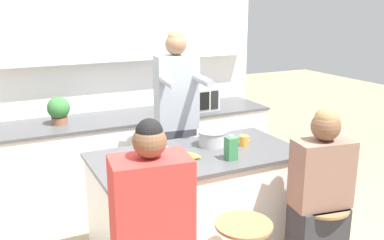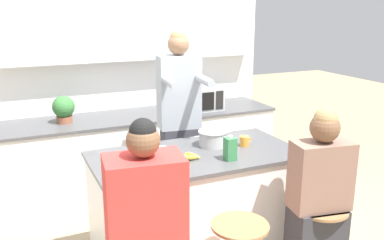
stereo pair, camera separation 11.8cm
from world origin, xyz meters
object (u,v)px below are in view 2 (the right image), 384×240
at_px(cooking_pot, 213,138).
at_px(person_seated_near, 318,211).
at_px(coffee_cup_far, 145,169).
at_px(kitchen_island, 196,208).
at_px(fruit_bowl, 159,155).
at_px(coffee_cup_near, 244,141).
at_px(microwave, 198,99).
at_px(person_cooking, 179,130).
at_px(banana_bunch, 189,156).
at_px(potted_plant, 64,108).
at_px(juice_carton, 230,149).

bearing_deg(cooking_pot, person_seated_near, -62.82).
bearing_deg(coffee_cup_far, kitchen_island, 25.61).
distance_m(fruit_bowl, coffee_cup_far, 0.29).
distance_m(coffee_cup_near, microwave, 1.49).
height_order(person_cooking, banana_bunch, person_cooking).
distance_m(kitchen_island, fruit_bowl, 0.59).
bearing_deg(coffee_cup_far, banana_bunch, 19.26).
height_order(person_seated_near, fruit_bowl, person_seated_near).
relative_size(kitchen_island, cooking_pot, 5.00).
bearing_deg(microwave, potted_plant, 177.97).
bearing_deg(person_cooking, person_seated_near, -62.69).
xyz_separation_m(kitchen_island, juice_carton, (0.17, -0.23, 0.55)).
bearing_deg(fruit_bowl, person_seated_near, -36.47).
height_order(kitchen_island, banana_bunch, banana_bunch).
height_order(cooking_pot, banana_bunch, cooking_pot).
distance_m(person_cooking, person_seated_near, 1.48).
distance_m(fruit_bowl, juice_carton, 0.53).
height_order(fruit_bowl, juice_carton, juice_carton).
bearing_deg(coffee_cup_near, potted_plant, 128.77).
height_order(person_seated_near, juice_carton, person_seated_near).
relative_size(coffee_cup_near, coffee_cup_far, 0.89).
distance_m(person_seated_near, coffee_cup_far, 1.25).
xyz_separation_m(kitchen_island, coffee_cup_near, (0.44, 0.01, 0.50)).
distance_m(person_cooking, potted_plant, 1.26).
bearing_deg(microwave, person_cooking, -125.27).
xyz_separation_m(fruit_bowl, juice_carton, (0.48, -0.22, 0.05)).
xyz_separation_m(kitchen_island, microwave, (0.70, 1.47, 0.54)).
xyz_separation_m(juice_carton, potted_plant, (-0.95, 1.75, 0.01)).
relative_size(person_cooking, fruit_bowl, 9.62).
distance_m(coffee_cup_far, juice_carton, 0.66).
distance_m(kitchen_island, coffee_cup_far, 0.74).
height_order(kitchen_island, coffee_cup_far, coffee_cup_far).
relative_size(cooking_pot, microwave, 0.64).
bearing_deg(person_cooking, juice_carton, -79.97).
distance_m(person_cooking, coffee_cup_far, 1.09).
height_order(coffee_cup_near, microwave, microwave).
bearing_deg(banana_bunch, potted_plant, 112.66).
distance_m(person_cooking, fruit_bowl, 0.81).
bearing_deg(coffee_cup_near, cooking_pot, 154.16).
bearing_deg(coffee_cup_far, person_seated_near, -22.76).
bearing_deg(person_seated_near, fruit_bowl, 153.28).
distance_m(person_cooking, coffee_cup_near, 0.72).
height_order(kitchen_island, fruit_bowl, fruit_bowl).
xyz_separation_m(kitchen_island, cooking_pot, (0.20, 0.12, 0.52)).
relative_size(person_seated_near, juice_carton, 7.36).
xyz_separation_m(banana_bunch, microwave, (0.81, 1.57, 0.06)).
bearing_deg(coffee_cup_near, juice_carton, -138.51).
height_order(person_seated_near, coffee_cup_far, person_seated_near).
distance_m(person_cooking, banana_bunch, 0.80).
xyz_separation_m(person_cooking, fruit_bowl, (-0.44, -0.67, 0.05)).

